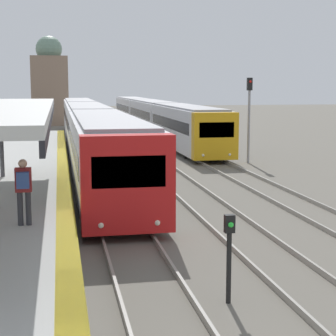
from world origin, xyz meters
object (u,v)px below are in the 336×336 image
(train_near, at_px, (87,126))
(train_far, at_px, (153,115))
(person_on_platform, at_px, (23,187))
(signal_mast_far, at_px, (249,109))
(signal_post_near, at_px, (229,249))

(train_near, distance_m, train_far, 15.06)
(person_on_platform, height_order, signal_mast_far, signal_mast_far)
(train_near, xyz_separation_m, signal_mast_far, (8.65, -7.05, 1.29))
(person_on_platform, distance_m, train_far, 37.72)
(person_on_platform, bearing_deg, signal_post_near, -42.19)
(train_near, xyz_separation_m, train_far, (6.63, 13.52, -0.06))
(person_on_platform, distance_m, train_near, 23.19)
(train_far, height_order, signal_post_near, train_far)
(person_on_platform, relative_size, signal_post_near, 0.92)
(signal_post_near, bearing_deg, train_near, 93.04)
(person_on_platform, xyz_separation_m, train_far, (9.36, 36.54, -0.18))
(signal_post_near, xyz_separation_m, signal_mast_far, (7.22, 19.74, 1.90))
(train_far, distance_m, signal_post_near, 40.64)
(train_far, xyz_separation_m, signal_post_near, (-5.21, -40.31, -0.55))
(train_far, distance_m, signal_mast_far, 20.71)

